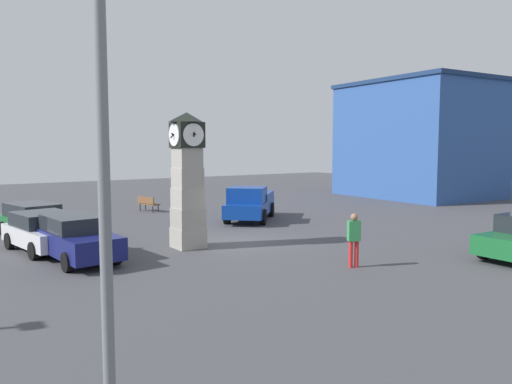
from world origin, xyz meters
The scene contains 14 objects.
ground_plane centered at (0.00, 0.00, 0.00)m, with size 80.40×80.40×0.00m, color #424247.
clock_tower centered at (-0.16, -1.93, 2.61)m, with size 1.38×1.42×5.25m.
bollard_near_tower centered at (-2.88, -4.69, 0.47)m, with size 0.24×0.24×0.92m.
bollard_mid_row centered at (-1.61, -4.86, 0.58)m, with size 0.24×0.24×1.14m.
bollard_far_row centered at (-0.25, -5.24, 0.55)m, with size 0.23×0.23×1.08m.
bollard_end_row centered at (1.04, -5.53, 0.43)m, with size 0.23×0.23×0.86m.
car_navy_sedan centered at (-6.10, -6.39, 0.74)m, with size 4.76×2.67×1.45m.
car_near_tower centered at (-2.78, -6.63, 0.74)m, with size 4.34×2.59×1.44m.
car_by_building centered at (-0.38, -6.15, 0.79)m, with size 4.46×2.16×1.55m.
pickup_truck centered at (-4.83, 4.14, 0.93)m, with size 5.03×4.95×1.85m.
bench centered at (-11.35, 1.02, 0.52)m, with size 1.68×0.89×0.90m.
pedestrian_near_bench centered at (5.80, 1.05, 1.03)m, with size 0.39×0.47×1.78m.
street_lamp_far_side centered at (11.68, -8.95, 4.05)m, with size 0.50×0.24×7.09m.
warehouse_blue_far centered at (-7.95, 22.17, 4.49)m, with size 11.46×9.29×8.96m.
Camera 1 is at (17.17, -10.70, 3.95)m, focal length 35.00 mm.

